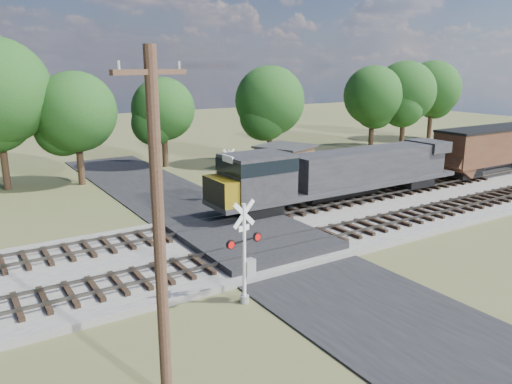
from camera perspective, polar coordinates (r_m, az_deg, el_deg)
ground at (r=27.54m, az=-0.53°, el=-5.93°), size 160.00×160.00×0.00m
ballast_bed at (r=33.91m, az=13.53°, el=-2.16°), size 140.00×10.00×0.30m
road at (r=27.53m, az=-0.53°, el=-5.85°), size 7.00×60.00×0.08m
crossing_panel at (r=27.84m, az=-1.08°, el=-5.02°), size 7.00×9.00×0.62m
track_near at (r=27.60m, az=7.21°, el=-5.09°), size 140.00×2.60×0.33m
track_far at (r=31.41m, az=1.42°, el=-2.57°), size 140.00×2.60×0.33m
crossing_signal_near at (r=20.40m, az=-1.16°, el=-7.86°), size 1.76×0.43×4.38m
crossing_signal_far at (r=35.72m, az=-3.18°, el=1.44°), size 1.54×0.33×3.83m
utility_pole at (r=13.52m, az=-11.06°, el=-4.08°), size 2.30×1.08×10.01m
equipment_shed at (r=43.40m, az=3.31°, el=3.53°), size 5.46×5.46×2.86m
treeline at (r=45.58m, az=-12.18°, el=10.64°), size 77.02×11.76×11.71m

